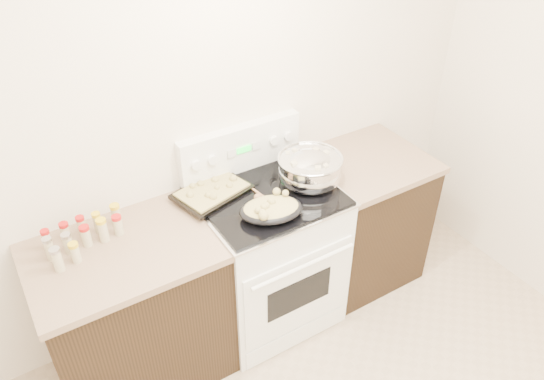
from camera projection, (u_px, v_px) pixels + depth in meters
room_shell at (437, 276)px, 1.35m from camera, size 4.10×3.60×2.75m
counter_left at (136, 312)px, 2.86m from camera, size 0.93×0.67×0.92m
counter_right at (360, 217)px, 3.53m from camera, size 0.73×0.67×0.92m
kitchen_range at (267, 254)px, 3.20m from camera, size 0.78×0.73×1.22m
mixing_bowl at (310, 170)px, 2.97m from camera, size 0.42×0.42×0.22m
roasting_pan at (271, 209)px, 2.74m from camera, size 0.39×0.32×0.11m
baking_sheet at (212, 191)px, 2.92m from camera, size 0.45×0.37×0.06m
wooden_spoon at (255, 194)px, 2.91m from camera, size 0.06×0.26×0.04m
blue_ladle at (328, 180)px, 2.98m from camera, size 0.19×0.23×0.10m
spice_jars at (82, 236)px, 2.58m from camera, size 0.40×0.25×0.13m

